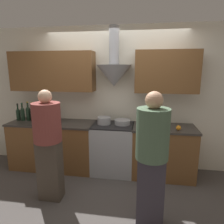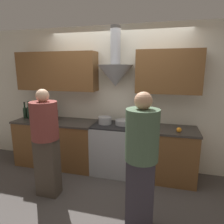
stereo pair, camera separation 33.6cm
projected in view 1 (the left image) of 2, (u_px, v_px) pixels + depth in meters
The scene contains 18 objects.
ground_plane at pixel (110, 181), 3.36m from camera, with size 12.00×12.00×0.00m, color #4C4744.
wall_back at pixel (110, 89), 3.65m from camera, with size 8.40×0.62×2.60m.
counter_left at pixel (54, 145), 3.78m from camera, with size 1.57×0.62×0.89m.
counter_right at pixel (163, 151), 3.47m from camera, with size 1.06×0.62×0.89m.
stove_range at pixel (113, 148), 3.61m from camera, with size 0.72×0.60×0.89m.
wine_bottle_0 at pixel (18, 114), 3.80m from camera, with size 0.07×0.07×0.32m.
wine_bottle_1 at pixel (23, 113), 3.77m from camera, with size 0.07×0.07×0.34m.
wine_bottle_2 at pixel (28, 113), 3.77m from camera, with size 0.08×0.08×0.36m.
wine_bottle_3 at pixel (33, 113), 3.74m from camera, with size 0.07×0.07×0.35m.
wine_bottle_4 at pixel (38, 114), 3.73m from camera, with size 0.07×0.07×0.34m.
wine_bottle_5 at pixel (43, 114), 3.73m from camera, with size 0.07×0.07×0.32m.
wine_bottle_6 at pixel (48, 114), 3.71m from camera, with size 0.07×0.07×0.33m.
wine_bottle_7 at pixel (53, 115), 3.68m from camera, with size 0.07×0.07×0.33m.
stock_pot at pixel (104, 120), 3.55m from camera, with size 0.24×0.24×0.13m.
mixing_bowl at pixel (122, 122), 3.53m from camera, with size 0.28×0.28×0.08m.
orange_fruit at pixel (179, 128), 3.19m from camera, with size 0.08×0.08×0.08m.
person_foreground_left at pixel (48, 142), 2.75m from camera, with size 0.38×0.38×1.58m.
person_foreground_right at pixel (152, 156), 2.26m from camera, with size 0.37×0.37×1.62m.
Camera 1 is at (0.50, -2.99, 1.85)m, focal length 32.00 mm.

